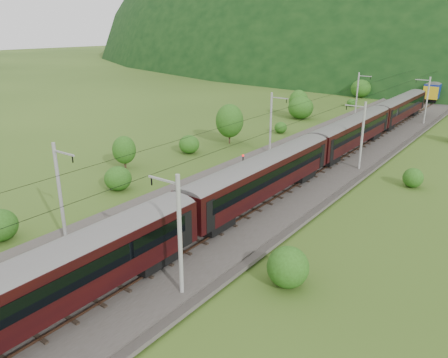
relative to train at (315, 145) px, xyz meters
The scene contains 14 objects.
ground 27.75m from the train, 95.00° to the right, with size 600.00×600.00×0.00m, color #2F4816.
railbed 17.91m from the train, 97.85° to the right, with size 14.00×220.00×0.30m, color #38332D.
track_left 18.35m from the train, 105.41° to the right, with size 2.40×220.00×0.27m.
track_right 17.71m from the train, 90.00° to the right, with size 2.40×220.00×0.27m.
catenary_left 9.72m from the train, 151.71° to the left, with size 2.54×192.28×8.00m.
catenary_right 5.97m from the train, 50.94° to the left, with size 2.54×192.28×8.00m.
overhead_wires 17.92m from the train, 97.85° to the right, with size 4.83×198.00×0.03m.
mountain_ridge 298.83m from the train, 114.18° to the left, with size 336.00×280.00×132.00m, color black.
train is the anchor object (origin of this frame).
hazard_post_near 36.01m from the train, 94.16° to the left, with size 0.16×0.16×1.51m, color red.
hazard_post_far 3.72m from the train, 143.04° to the left, with size 0.15×0.15×1.42m, color red.
signal 8.49m from the train, 142.40° to the right, with size 0.24×0.24×2.19m.
vegetation_left 17.26m from the train, 160.48° to the right, with size 9.19×140.38×5.85m.
vegetation_right 19.86m from the train, 60.49° to the right, with size 5.48×96.84×2.84m.
Camera 1 is at (22.67, -17.84, 16.51)m, focal length 35.00 mm.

